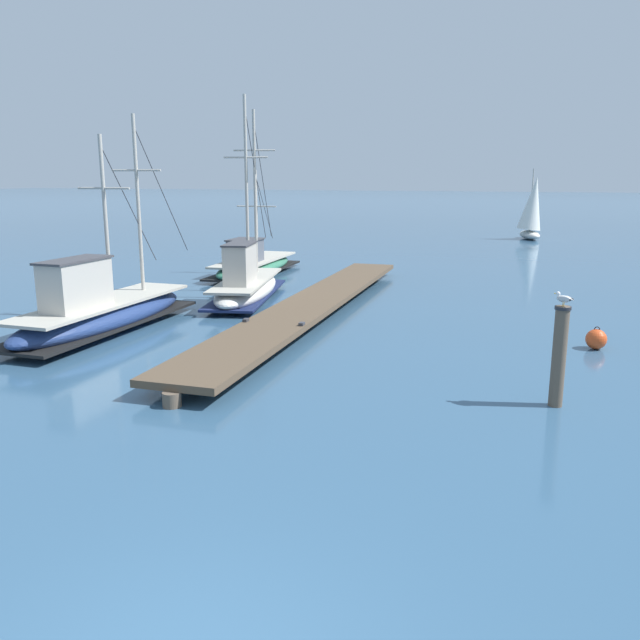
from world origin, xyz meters
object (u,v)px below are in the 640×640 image
fishing_boat_1 (101,311)px  mooring_buoy (596,339)px  fishing_boat_2 (254,264)px  distant_sailboat (532,209)px  mooring_piling (559,355)px  perched_seagull (564,298)px  fishing_boat_0 (246,284)px

fishing_boat_1 → mooring_buoy: (12.90, 3.14, -0.36)m
fishing_boat_2 → distant_sailboat: 24.41m
fishing_boat_2 → mooring_buoy: fishing_boat_2 is taller
fishing_boat_2 → mooring_piling: bearing=-44.6°
perched_seagull → mooring_buoy: (0.82, 4.77, -1.83)m
mooring_buoy → distant_sailboat: bearing=96.7°
mooring_buoy → fishing_boat_2: bearing=149.7°
fishing_boat_1 → distant_sailboat: fishing_boat_1 is taller
mooring_buoy → fishing_boat_0: bearing=167.2°
perched_seagull → fishing_boat_2: bearing=135.4°
distant_sailboat → fishing_boat_2: bearing=-115.3°
fishing_boat_1 → perched_seagull: 12.28m
mooring_piling → mooring_buoy: bearing=80.2°
fishing_boat_0 → fishing_boat_2: (-2.58, 5.57, -0.13)m
fishing_boat_0 → distant_sailboat: 28.72m
fishing_boat_1 → mooring_piling: (12.08, -1.63, 0.39)m
perched_seagull → distant_sailboat: (-2.72, 34.94, 0.01)m
fishing_boat_0 → mooring_buoy: bearing=-12.8°
fishing_boat_1 → mooring_piling: fishing_boat_1 is taller
fishing_boat_0 → mooring_piling: fishing_boat_0 is taller
mooring_piling → perched_seagull: bearing=-23.7°
fishing_boat_0 → fishing_boat_2: size_ratio=1.13×
fishing_boat_1 → perched_seagull: (12.08, -1.63, 1.47)m
distant_sailboat → perched_seagull: bearing=-85.6°
fishing_boat_1 → perched_seagull: size_ratio=22.87×
perched_seagull → mooring_buoy: 5.18m
fishing_boat_0 → distant_sailboat: (7.82, 27.59, 1.50)m
fishing_boat_0 → fishing_boat_2: bearing=114.8°
fishing_boat_0 → distant_sailboat: bearing=74.2°
fishing_boat_0 → perched_seagull: 12.94m
fishing_boat_2 → fishing_boat_1: bearing=-84.8°
fishing_boat_2 → mooring_piling: size_ratio=3.65×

